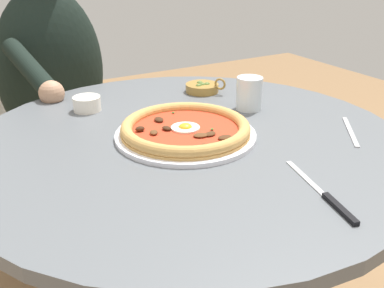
{
  "coord_description": "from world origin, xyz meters",
  "views": [
    {
      "loc": [
        -0.45,
        -0.79,
        1.12
      ],
      "look_at": [
        0.01,
        -0.0,
        0.71
      ],
      "focal_mm": 41.5,
      "sensor_mm": 36.0,
      "label": 1
    }
  ],
  "objects_px": {
    "diner_person": "(59,127)",
    "fork_utensil": "(350,131)",
    "steak_knife": "(329,199)",
    "cafe_chair_diner": "(44,117)",
    "pizza_on_plate": "(186,130)",
    "ramekin_capers": "(87,103)",
    "olive_pan": "(203,87)",
    "dining_table": "(188,197)",
    "water_glass": "(249,95)"
  },
  "relations": [
    {
      "from": "water_glass",
      "to": "ramekin_capers",
      "type": "relative_size",
      "value": 1.2
    },
    {
      "from": "pizza_on_plate",
      "to": "fork_utensil",
      "type": "height_order",
      "value": "pizza_on_plate"
    },
    {
      "from": "pizza_on_plate",
      "to": "fork_utensil",
      "type": "distance_m",
      "value": 0.38
    },
    {
      "from": "cafe_chair_diner",
      "to": "steak_knife",
      "type": "bearing_deg",
      "value": -80.05
    },
    {
      "from": "water_glass",
      "to": "olive_pan",
      "type": "bearing_deg",
      "value": 98.51
    },
    {
      "from": "fork_utensil",
      "to": "steak_knife",
      "type": "bearing_deg",
      "value": -144.18
    },
    {
      "from": "diner_person",
      "to": "fork_utensil",
      "type": "bearing_deg",
      "value": -62.95
    },
    {
      "from": "dining_table",
      "to": "water_glass",
      "type": "distance_m",
      "value": 0.31
    },
    {
      "from": "ramekin_capers",
      "to": "pizza_on_plate",
      "type": "bearing_deg",
      "value": -64.23
    },
    {
      "from": "steak_knife",
      "to": "ramekin_capers",
      "type": "xyz_separation_m",
      "value": [
        -0.21,
        0.63,
        0.02
      ]
    },
    {
      "from": "ramekin_capers",
      "to": "cafe_chair_diner",
      "type": "relative_size",
      "value": 0.08
    },
    {
      "from": "ramekin_capers",
      "to": "cafe_chair_diner",
      "type": "height_order",
      "value": "cafe_chair_diner"
    },
    {
      "from": "dining_table",
      "to": "diner_person",
      "type": "xyz_separation_m",
      "value": [
        -0.12,
        0.73,
        -0.05
      ]
    },
    {
      "from": "diner_person",
      "to": "pizza_on_plate",
      "type": "bearing_deg",
      "value": -81.01
    },
    {
      "from": "pizza_on_plate",
      "to": "water_glass",
      "type": "distance_m",
      "value": 0.25
    },
    {
      "from": "water_glass",
      "to": "ramekin_capers",
      "type": "height_order",
      "value": "water_glass"
    },
    {
      "from": "olive_pan",
      "to": "diner_person",
      "type": "height_order",
      "value": "diner_person"
    },
    {
      "from": "cafe_chair_diner",
      "to": "diner_person",
      "type": "bearing_deg",
      "value": -81.28
    },
    {
      "from": "steak_knife",
      "to": "ramekin_capers",
      "type": "distance_m",
      "value": 0.66
    },
    {
      "from": "fork_utensil",
      "to": "cafe_chair_diner",
      "type": "height_order",
      "value": "cafe_chair_diner"
    },
    {
      "from": "pizza_on_plate",
      "to": "olive_pan",
      "type": "relative_size",
      "value": 2.84
    },
    {
      "from": "dining_table",
      "to": "ramekin_capers",
      "type": "height_order",
      "value": "ramekin_capers"
    },
    {
      "from": "pizza_on_plate",
      "to": "ramekin_capers",
      "type": "distance_m",
      "value": 0.31
    },
    {
      "from": "ramekin_capers",
      "to": "olive_pan",
      "type": "bearing_deg",
      "value": -2.25
    },
    {
      "from": "dining_table",
      "to": "steak_knife",
      "type": "relative_size",
      "value": 4.44
    },
    {
      "from": "steak_knife",
      "to": "olive_pan",
      "type": "height_order",
      "value": "olive_pan"
    },
    {
      "from": "fork_utensil",
      "to": "diner_person",
      "type": "distance_m",
      "value": 1.02
    },
    {
      "from": "dining_table",
      "to": "pizza_on_plate",
      "type": "xyz_separation_m",
      "value": [
        -0.01,
        -0.0,
        0.17
      ]
    },
    {
      "from": "cafe_chair_diner",
      "to": "pizza_on_plate",
      "type": "bearing_deg",
      "value": -81.05
    },
    {
      "from": "ramekin_capers",
      "to": "steak_knife",
      "type": "bearing_deg",
      "value": -71.39
    },
    {
      "from": "dining_table",
      "to": "fork_utensil",
      "type": "distance_m",
      "value": 0.4
    },
    {
      "from": "dining_table",
      "to": "ramekin_capers",
      "type": "distance_m",
      "value": 0.36
    },
    {
      "from": "steak_knife",
      "to": "cafe_chair_diner",
      "type": "xyz_separation_m",
      "value": [
        -0.21,
        1.22,
        -0.21
      ]
    },
    {
      "from": "pizza_on_plate",
      "to": "olive_pan",
      "type": "height_order",
      "value": "olive_pan"
    },
    {
      "from": "ramekin_capers",
      "to": "fork_utensil",
      "type": "height_order",
      "value": "ramekin_capers"
    },
    {
      "from": "dining_table",
      "to": "fork_utensil",
      "type": "xyz_separation_m",
      "value": [
        0.33,
        -0.16,
        0.16
      ]
    },
    {
      "from": "dining_table",
      "to": "water_glass",
      "type": "height_order",
      "value": "water_glass"
    },
    {
      "from": "dining_table",
      "to": "cafe_chair_diner",
      "type": "height_order",
      "value": "cafe_chair_diner"
    },
    {
      "from": "diner_person",
      "to": "dining_table",
      "type": "bearing_deg",
      "value": -80.48
    },
    {
      "from": "dining_table",
      "to": "cafe_chair_diner",
      "type": "relative_size",
      "value": 1.15
    },
    {
      "from": "pizza_on_plate",
      "to": "cafe_chair_diner",
      "type": "distance_m",
      "value": 0.91
    },
    {
      "from": "steak_knife",
      "to": "cafe_chair_diner",
      "type": "distance_m",
      "value": 1.26
    },
    {
      "from": "steak_knife",
      "to": "olive_pan",
      "type": "xyz_separation_m",
      "value": [
        0.13,
        0.62,
        0.01
      ]
    },
    {
      "from": "pizza_on_plate",
      "to": "steak_knife",
      "type": "xyz_separation_m",
      "value": [
        0.08,
        -0.35,
        -0.01
      ]
    },
    {
      "from": "ramekin_capers",
      "to": "fork_utensil",
      "type": "distance_m",
      "value": 0.65
    },
    {
      "from": "diner_person",
      "to": "cafe_chair_diner",
      "type": "bearing_deg",
      "value": 98.72
    },
    {
      "from": "fork_utensil",
      "to": "cafe_chair_diner",
      "type": "distance_m",
      "value": 1.16
    },
    {
      "from": "pizza_on_plate",
      "to": "steak_knife",
      "type": "height_order",
      "value": "pizza_on_plate"
    },
    {
      "from": "dining_table",
      "to": "steak_knife",
      "type": "distance_m",
      "value": 0.39
    },
    {
      "from": "cafe_chair_diner",
      "to": "ramekin_capers",
      "type": "bearing_deg",
      "value": -89.76
    }
  ]
}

